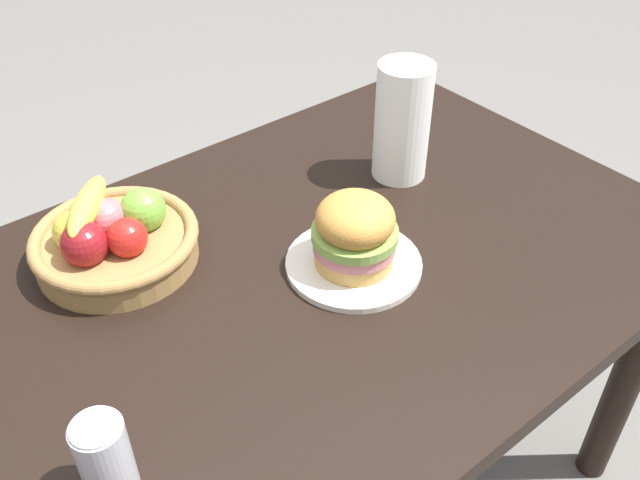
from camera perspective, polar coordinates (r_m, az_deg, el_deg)
dining_table at (r=1.29m, az=-1.50°, el=-5.79°), size 1.40×0.90×0.75m
plate at (r=1.22m, az=2.75°, el=-1.94°), size 0.24×0.24×0.01m
sandwich at (r=1.18m, az=2.85°, el=0.68°), size 0.15×0.15×0.13m
soda_can at (r=0.93m, az=-17.09°, el=-16.60°), size 0.07×0.07×0.13m
fruit_basket at (r=1.26m, az=-16.48°, el=0.11°), size 0.29×0.29×0.14m
paper_towel_roll at (r=1.40m, az=6.71°, el=9.52°), size 0.11×0.11×0.24m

